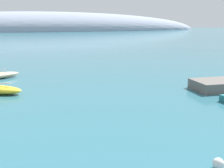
% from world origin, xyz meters
% --- Properties ---
extents(distant_ridge, '(289.22, 54.27, 31.79)m').
position_xyz_m(distant_ridge, '(-0.67, 248.88, 0.00)').
color(distant_ridge, '#8E99AD').
rests_on(distant_ridge, ground).
extents(mooring_buoy_white, '(0.73, 0.73, 0.73)m').
position_xyz_m(mooring_buoy_white, '(0.06, 11.66, 0.36)').
color(mooring_buoy_white, silver).
rests_on(mooring_buoy_white, water).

